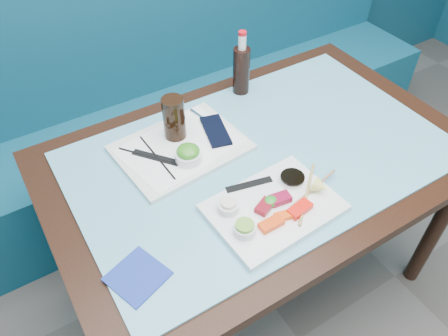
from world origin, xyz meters
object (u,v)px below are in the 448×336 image
cola_bottle_body (241,71)px  dining_table (260,173)px  serving_tray (181,148)px  cola_glass (174,118)px  seaweed_bowl (188,157)px  booth_bench (162,114)px  blue_napkin (138,276)px  sashimi_plate (274,208)px

cola_bottle_body → dining_table: bearing=-112.4°
serving_tray → cola_bottle_body: 0.41m
dining_table → cola_bottle_body: 0.41m
dining_table → cola_glass: 0.35m
seaweed_bowl → booth_bench: bearing=73.3°
serving_tray → blue_napkin: 0.49m
sashimi_plate → serving_tray: sashimi_plate is taller
cola_bottle_body → blue_napkin: size_ratio=1.38×
seaweed_bowl → blue_napkin: 0.43m
blue_napkin → booth_bench: bearing=63.0°
serving_tray → cola_bottle_body: size_ratio=2.26×
dining_table → cola_glass: size_ratio=9.24×
cola_glass → blue_napkin: size_ratio=1.16×
serving_tray → cola_glass: cola_glass is taller
cola_glass → cola_bottle_body: 0.37m
booth_bench → cola_bottle_body: bearing=-74.4°
blue_napkin → cola_bottle_body: bearing=39.2°
dining_table → seaweed_bowl: bearing=159.5°
seaweed_bowl → dining_table: bearing=-20.5°
serving_tray → blue_napkin: bearing=-136.2°
sashimi_plate → blue_napkin: bearing=176.5°
booth_bench → dining_table: 0.89m
cola_glass → booth_bench: bearing=71.8°
sashimi_plate → blue_napkin: size_ratio=2.80×
dining_table → cola_bottle_body: cola_bottle_body is taller
seaweed_bowl → cola_bottle_body: size_ratio=0.47×
booth_bench → blue_napkin: bearing=-117.0°
booth_bench → serving_tray: size_ratio=7.36×
dining_table → serving_tray: serving_tray is taller
seaweed_bowl → cola_glass: (0.02, 0.13, 0.06)m
sashimi_plate → seaweed_bowl: (-0.12, 0.30, 0.02)m
sashimi_plate → cola_glass: cola_glass is taller
sashimi_plate → cola_glass: size_ratio=2.42×
booth_bench → sashimi_plate: (-0.11, -1.05, 0.39)m
booth_bench → blue_napkin: booth_bench is taller
booth_bench → sashimi_plate: 1.13m
booth_bench → seaweed_bowl: bearing=-106.7°
sashimi_plate → seaweed_bowl: seaweed_bowl is taller
booth_bench → serving_tray: 0.81m
booth_bench → seaweed_bowl: 0.89m
dining_table → sashimi_plate: (-0.11, -0.21, 0.10)m
seaweed_bowl → cola_glass: cola_glass is taller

